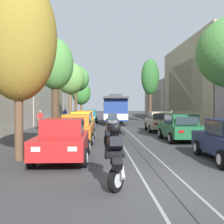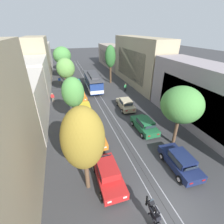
{
  "view_description": "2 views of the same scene",
  "coord_description": "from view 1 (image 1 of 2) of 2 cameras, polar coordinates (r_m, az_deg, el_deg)",
  "views": [
    {
      "loc": [
        -1.75,
        -7.34,
        2.09
      ],
      "look_at": [
        -0.52,
        20.66,
        1.45
      ],
      "focal_mm": 46.0,
      "sensor_mm": 36.0,
      "label": 1
    },
    {
      "loc": [
        -5.49,
        -4.76,
        11.03
      ],
      "look_at": [
        0.0,
        12.72,
        1.29
      ],
      "focal_mm": 25.34,
      "sensor_mm": 36.0,
      "label": 2
    }
  ],
  "objects": [
    {
      "name": "street_tree_kerb_left_second",
      "position": [
        19.7,
        -11.24,
        8.92
      ],
      "size": [
        2.44,
        2.32,
        6.55
      ],
      "color": "#4C3826",
      "rests_on": "ground"
    },
    {
      "name": "parked_car_orange_fourth_left",
      "position": [
        28.7,
        -5.37,
        -1.27
      ],
      "size": [
        2.1,
        4.41,
        1.58
      ],
      "color": "orange",
      "rests_on": "ground"
    },
    {
      "name": "parked_car_orange_second_left",
      "position": [
        16.53,
        -7.03,
        -3.17
      ],
      "size": [
        2.06,
        4.39,
        1.58
      ],
      "color": "orange",
      "rests_on": "ground"
    },
    {
      "name": "street_tree_kerb_left_fourth",
      "position": [
        40.49,
        -7.23,
        6.49
      ],
      "size": [
        3.77,
        3.43,
        7.63
      ],
      "color": "brown",
      "rests_on": "ground"
    },
    {
      "name": "parked_car_teal_fifth_left",
      "position": [
        34.98,
        -4.59,
        -0.8
      ],
      "size": [
        2.09,
        4.4,
        1.58
      ],
      "color": "#196B70",
      "rests_on": "ground"
    },
    {
      "name": "ground_plane",
      "position": [
        30.28,
        0.79,
        -2.64
      ],
      "size": [
        160.0,
        160.0,
        0.0
      ],
      "primitive_type": "plane",
      "color": "#38383A"
    },
    {
      "name": "parked_car_yellow_mid_left",
      "position": [
        22.85,
        -6.09,
        -1.93
      ],
      "size": [
        2.11,
        4.41,
        1.58
      ],
      "color": "gold",
      "rests_on": "ground"
    },
    {
      "name": "parked_car_beige_mid_right",
      "position": [
        23.34,
        9.32,
        -1.87
      ],
      "size": [
        2.15,
        4.42,
        1.58
      ],
      "color": "#C1B28E",
      "rests_on": "ground"
    },
    {
      "name": "pedestrian_on_left_pavement",
      "position": [
        38.72,
        -9.34,
        -0.45
      ],
      "size": [
        0.55,
        0.39,
        1.61
      ],
      "color": "slate",
      "rests_on": "ground"
    },
    {
      "name": "cable_car_trolley",
      "position": [
        32.35,
        0.58,
        0.56
      ],
      "size": [
        2.81,
        9.17,
        3.28
      ],
      "color": "navy",
      "rests_on": "ground"
    },
    {
      "name": "street_tree_kerb_left_near",
      "position": [
        11.69,
        -18.14,
        13.66
      ],
      "size": [
        2.9,
        2.43,
        7.02
      ],
      "color": "brown",
      "rests_on": "ground"
    },
    {
      "name": "street_tree_kerb_left_far",
      "position": [
        49.93,
        -6.14,
        3.76
      ],
      "size": [
        3.26,
        2.76,
        6.33
      ],
      "color": "brown",
      "rests_on": "ground"
    },
    {
      "name": "street_tree_kerb_left_mid",
      "position": [
        31.2,
        -8.31,
        6.55
      ],
      "size": [
        3.05,
        2.58,
        6.72
      ],
      "color": "brown",
      "rests_on": "ground"
    },
    {
      "name": "street_tree_kerb_right_second",
      "position": [
        36.95,
        7.61,
        6.7
      ],
      "size": [
        2.28,
        1.85,
        8.0
      ],
      "color": "#4C3826",
      "rests_on": "ground"
    },
    {
      "name": "pedestrian_crossing_far",
      "position": [
        29.43,
        -14.05,
        -1.06
      ],
      "size": [
        0.55,
        0.38,
        1.58
      ],
      "color": "slate",
      "rests_on": "ground"
    },
    {
      "name": "parked_car_green_second_right",
      "position": [
        17.37,
        13.44,
        -2.98
      ],
      "size": [
        2.0,
        4.36,
        1.58
      ],
      "color": "#1E6038",
      "rests_on": "ground"
    },
    {
      "name": "building_facade_right",
      "position": [
        35.6,
        17.54,
        4.26
      ],
      "size": [
        5.0,
        56.73,
        9.55
      ],
      "color": "gray",
      "rests_on": "ground"
    },
    {
      "name": "trolley_track_rails",
      "position": [
        33.97,
        0.43,
        -2.2
      ],
      "size": [
        1.14,
        65.03,
        0.01
      ],
      "color": "gray",
      "rests_on": "ground"
    },
    {
      "name": "parked_car_red_near_left",
      "position": [
        11.19,
        -9.71,
        -5.33
      ],
      "size": [
        2.0,
        4.36,
        1.58
      ],
      "color": "red",
      "rests_on": "ground"
    },
    {
      "name": "pedestrian_on_right_pavement",
      "position": [
        30.92,
        11.72,
        -0.94
      ],
      "size": [
        0.55,
        0.35,
        1.57
      ],
      "color": "black",
      "rests_on": "ground"
    },
    {
      "name": "building_facade_left",
      "position": [
        34.96,
        -16.94,
        4.59
      ],
      "size": [
        4.88,
        56.73,
        10.5
      ],
      "color": "tan",
      "rests_on": "ground"
    },
    {
      "name": "motorcycle_with_rider",
      "position": [
        7.29,
        0.41,
        -7.37
      ],
      "size": [
        0.51,
        1.83,
        1.89
      ],
      "color": "black",
      "rests_on": "ground"
    }
  ]
}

